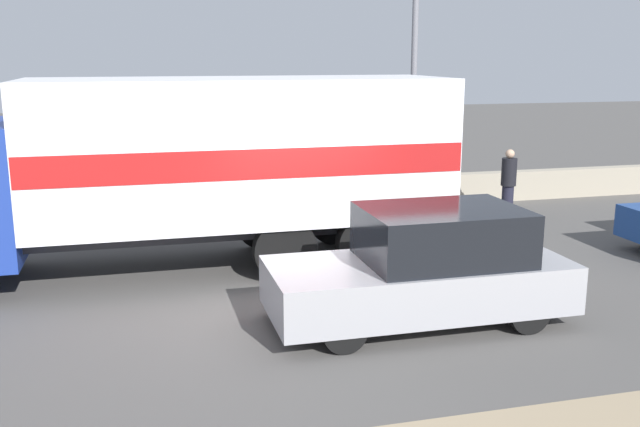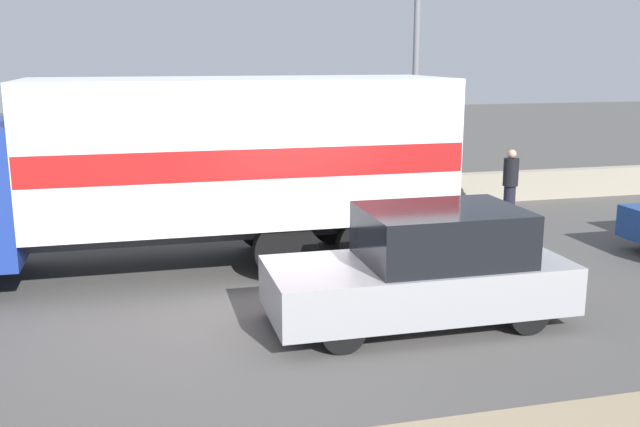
{
  "view_description": "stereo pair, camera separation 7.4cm",
  "coord_description": "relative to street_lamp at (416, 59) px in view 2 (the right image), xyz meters",
  "views": [
    {
      "loc": [
        -2.6,
        -9.78,
        3.69
      ],
      "look_at": [
        0.14,
        0.75,
        1.26
      ],
      "focal_mm": 40.0,
      "sensor_mm": 36.0,
      "label": 1
    },
    {
      "loc": [
        -2.53,
        -9.8,
        3.69
      ],
      "look_at": [
        0.14,
        0.75,
        1.26
      ],
      "focal_mm": 40.0,
      "sensor_mm": 36.0,
      "label": 2
    }
  ],
  "objects": [
    {
      "name": "box_truck",
      "position": [
        -5.02,
        -2.99,
        -1.68
      ],
      "size": [
        8.86,
        2.52,
        3.3
      ],
      "rotation": [
        0.0,
        0.0,
        3.14
      ],
      "color": "navy",
      "rests_on": "ground_plane"
    },
    {
      "name": "street_lamp",
      "position": [
        0.0,
        0.0,
        0.0
      ],
      "size": [
        0.56,
        0.28,
        6.11
      ],
      "color": "slate",
      "rests_on": "ground_plane"
    },
    {
      "name": "ground_plane",
      "position": [
        -3.54,
        -5.43,
        -3.59
      ],
      "size": [
        80.0,
        80.0,
        0.0
      ],
      "primitive_type": "plane",
      "color": "#514F4C"
    },
    {
      "name": "pedestrian",
      "position": [
        2.1,
        -0.74,
        -2.77
      ],
      "size": [
        0.35,
        0.35,
        1.58
      ],
      "color": "#1E1E2D",
      "rests_on": "ground_plane"
    },
    {
      "name": "car_hatchback",
      "position": [
        -2.31,
        -6.38,
        -2.81
      ],
      "size": [
        4.19,
        1.74,
        1.62
      ],
      "rotation": [
        0.0,
        0.0,
        3.14
      ],
      "color": "#9E9EA3",
      "rests_on": "ground_plane"
    },
    {
      "name": "stone_wall_backdrop",
      "position": [
        -3.54,
        1.08,
        -3.22
      ],
      "size": [
        60.0,
        0.35,
        0.75
      ],
      "color": "#A39984",
      "rests_on": "ground_plane"
    }
  ]
}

